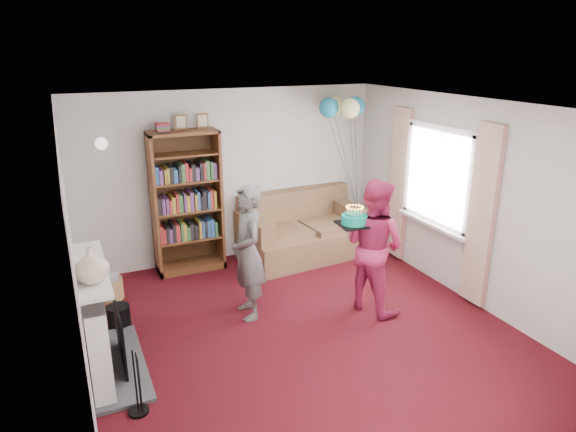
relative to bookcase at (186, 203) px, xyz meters
name	(u,v)px	position (x,y,z in m)	size (l,w,h in m)	color
ground	(305,333)	(0.73, -2.30, -0.97)	(5.00, 5.00, 0.00)	#38080A
wall_back	(231,176)	(0.73, 0.21, 0.28)	(4.50, 0.02, 2.50)	silver
wall_left	(73,264)	(-1.53, -2.30, 0.28)	(0.02, 5.00, 2.50)	silver
wall_right	(473,203)	(2.99, -2.30, 0.28)	(0.02, 5.00, 2.50)	silver
ceiling	(307,106)	(0.73, -2.30, 1.53)	(4.50, 5.00, 0.01)	white
fireplace	(101,324)	(-1.36, -2.11, -0.46)	(0.55, 1.80, 1.12)	#3F3F42
window_bay	(436,195)	(2.93, -1.70, 0.23)	(0.14, 2.02, 2.20)	white
wall_sconce	(101,143)	(-1.02, 0.06, 0.91)	(0.16, 0.23, 0.16)	gold
bookcase	(186,203)	(0.00, 0.00, 0.00)	(0.94, 0.42, 2.20)	#472B14
sofa	(302,233)	(1.69, -0.23, -0.61)	(1.84, 0.97, 0.97)	brown
wicker_basket	(109,288)	(-1.17, -0.53, -0.83)	(0.35, 0.35, 0.33)	olive
person_striped	(248,252)	(0.31, -1.64, -0.17)	(0.59, 0.38, 1.61)	black
person_magenta	(374,246)	(1.74, -2.08, -0.16)	(0.79, 0.62, 1.63)	#AE224F
birthday_cake	(354,219)	(1.46, -2.08, 0.21)	(0.36, 0.36, 0.22)	black
balloons	(342,107)	(2.30, -0.25, 1.25)	(0.73, 0.73, 1.68)	#3F3F3F
mantel_vase	(91,265)	(-1.39, -2.45, 0.31)	(0.30, 0.30, 0.31)	beige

